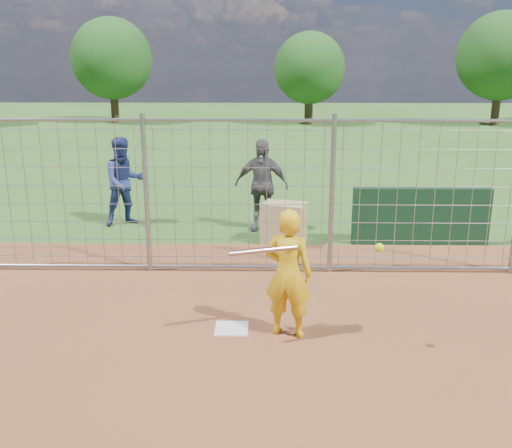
{
  "coord_description": "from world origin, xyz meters",
  "views": [
    {
      "loc": [
        0.44,
        -6.98,
        3.28
      ],
      "look_at": [
        0.3,
        0.8,
        1.15
      ],
      "focal_mm": 40.0,
      "sensor_mm": 36.0,
      "label": 1
    }
  ],
  "objects_px": {
    "equipment_bin": "(284,223)",
    "batter": "(288,273)",
    "bystander_a": "(124,182)",
    "bystander_b": "(261,185)"
  },
  "relations": [
    {
      "from": "equipment_bin",
      "to": "batter",
      "type": "bearing_deg",
      "value": -73.95
    },
    {
      "from": "bystander_a",
      "to": "bystander_b",
      "type": "xyz_separation_m",
      "value": [
        2.93,
        -0.41,
        0.01
      ]
    },
    {
      "from": "bystander_a",
      "to": "equipment_bin",
      "type": "distance_m",
      "value": 3.68
    },
    {
      "from": "batter",
      "to": "equipment_bin",
      "type": "relative_size",
      "value": 2.07
    },
    {
      "from": "batter",
      "to": "bystander_a",
      "type": "height_order",
      "value": "bystander_a"
    },
    {
      "from": "batter",
      "to": "equipment_bin",
      "type": "height_order",
      "value": "batter"
    },
    {
      "from": "bystander_a",
      "to": "equipment_bin",
      "type": "xyz_separation_m",
      "value": [
        3.38,
        -1.35,
        -0.54
      ]
    },
    {
      "from": "bystander_a",
      "to": "bystander_b",
      "type": "height_order",
      "value": "bystander_b"
    },
    {
      "from": "batter",
      "to": "equipment_bin",
      "type": "distance_m",
      "value": 3.95
    },
    {
      "from": "equipment_bin",
      "to": "bystander_a",
      "type": "bearing_deg",
      "value": 175.31
    }
  ]
}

